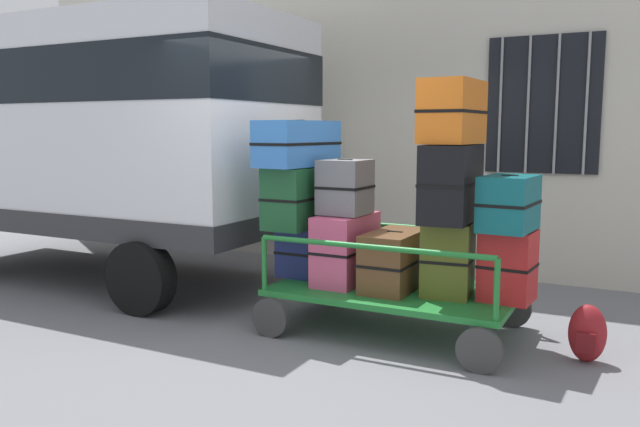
# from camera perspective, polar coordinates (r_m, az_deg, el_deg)

# --- Properties ---
(ground_plane) EXTENTS (40.00, 40.00, 0.00)m
(ground_plane) POSITION_cam_1_polar(r_m,az_deg,el_deg) (5.80, -0.05, -9.83)
(ground_plane) COLOR slate
(building_wall) EXTENTS (12.00, 0.38, 5.00)m
(building_wall) POSITION_cam_1_polar(r_m,az_deg,el_deg) (8.03, 8.98, 12.94)
(building_wall) COLOR beige
(building_wall) RESTS_ON ground
(van) EXTENTS (4.77, 2.19, 2.89)m
(van) POSITION_cam_1_polar(r_m,az_deg,el_deg) (7.87, -19.17, 7.43)
(van) COLOR silver
(van) RESTS_ON ground
(luggage_cart) EXTENTS (2.08, 1.28, 0.38)m
(luggage_cart) POSITION_cam_1_polar(r_m,az_deg,el_deg) (5.53, 6.72, -7.25)
(luggage_cart) COLOR #1E722D
(luggage_cart) RESTS_ON ground
(cart_railing) EXTENTS (1.98, 1.15, 0.47)m
(cart_railing) POSITION_cam_1_polar(r_m,az_deg,el_deg) (5.43, 6.79, -2.79)
(cart_railing) COLOR #1E722D
(cart_railing) RESTS_ON luggage_cart
(suitcase_left_bottom) EXTENTS (0.40, 0.33, 0.47)m
(suitcase_left_bottom) POSITION_cam_1_polar(r_m,az_deg,el_deg) (5.86, -1.70, -3.44)
(suitcase_left_bottom) COLOR navy
(suitcase_left_bottom) RESTS_ON luggage_cart
(suitcase_left_middle) EXTENTS (0.40, 0.84, 0.55)m
(suitcase_left_middle) POSITION_cam_1_polar(r_m,az_deg,el_deg) (5.79, -1.67, 1.53)
(suitcase_left_middle) COLOR #194C28
(suitcase_left_middle) RESTS_ON suitcase_left_bottom
(suitcase_left_top) EXTENTS (0.47, 0.91, 0.41)m
(suitcase_left_top) POSITION_cam_1_polar(r_m,az_deg,el_deg) (5.70, -2.03, 6.29)
(suitcase_left_top) COLOR #3372C6
(suitcase_left_top) RESTS_ON suitcase_left_middle
(suitcase_midleft_bottom) EXTENTS (0.38, 0.73, 0.62)m
(suitcase_midleft_bottom) POSITION_cam_1_polar(r_m,az_deg,el_deg) (5.62, 2.33, -3.15)
(suitcase_midleft_bottom) COLOR #CC4C72
(suitcase_midleft_bottom) RESTS_ON luggage_cart
(suitcase_midleft_middle) EXTENTS (0.40, 0.42, 0.48)m
(suitcase_midleft_middle) POSITION_cam_1_polar(r_m,az_deg,el_deg) (5.52, 2.26, 2.40)
(suitcase_midleft_middle) COLOR slate
(suitcase_midleft_middle) RESTS_ON suitcase_midleft_bottom
(suitcase_center_bottom) EXTENTS (0.40, 0.75, 0.50)m
(suitcase_center_bottom) POSITION_cam_1_polar(r_m,az_deg,el_deg) (5.44, 6.68, -4.19)
(suitcase_center_bottom) COLOR brown
(suitcase_center_bottom) RESTS_ON luggage_cart
(suitcase_midright_bottom) EXTENTS (0.43, 0.46, 0.61)m
(suitcase_midright_bottom) POSITION_cam_1_polar(r_m,az_deg,el_deg) (5.28, 11.42, -4.00)
(suitcase_midright_bottom) COLOR #4C5119
(suitcase_midright_bottom) RESTS_ON luggage_cart
(suitcase_midright_middle) EXTENTS (0.42, 0.87, 0.62)m
(suitcase_midright_middle) POSITION_cam_1_polar(r_m,az_deg,el_deg) (5.24, 11.74, 2.72)
(suitcase_midright_middle) COLOR black
(suitcase_midright_middle) RESTS_ON suitcase_midright_bottom
(suitcase_midright_top) EXTENTS (0.41, 0.70, 0.51)m
(suitcase_midright_top) POSITION_cam_1_polar(r_m,az_deg,el_deg) (5.20, 11.81, 8.91)
(suitcase_midright_top) COLOR orange
(suitcase_midright_top) RESTS_ON suitcase_midright_middle
(suitcase_right_bottom) EXTENTS (0.43, 0.40, 0.57)m
(suitcase_right_bottom) POSITION_cam_1_polar(r_m,az_deg,el_deg) (5.24, 16.48, -4.49)
(suitcase_right_bottom) COLOR #B21E1E
(suitcase_right_bottom) RESTS_ON luggage_cart
(suitcase_right_middle) EXTENTS (0.41, 0.59, 0.43)m
(suitcase_right_middle) POSITION_cam_1_polar(r_m,az_deg,el_deg) (5.11, 16.58, 0.90)
(suitcase_right_middle) COLOR #0F5960
(suitcase_right_middle) RESTS_ON suitcase_right_bottom
(backpack) EXTENTS (0.27, 0.22, 0.44)m
(backpack) POSITION_cam_1_polar(r_m,az_deg,el_deg) (5.22, 22.85, -9.91)
(backpack) COLOR maroon
(backpack) RESTS_ON ground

